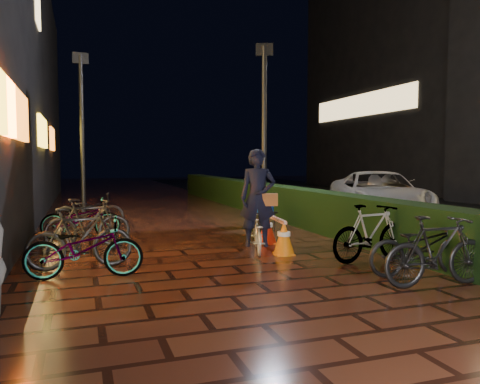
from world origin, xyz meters
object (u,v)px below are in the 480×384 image
object	(u,v)px
traffic_barrier	(275,233)
cart_assembly	(262,207)
van	(378,195)
cyclist	(258,214)

from	to	relation	value
traffic_barrier	cart_assembly	size ratio (longest dim) A/B	1.41
traffic_barrier	van	bearing A→B (deg)	35.43
cyclist	cart_assembly	world-z (taller)	cyclist
van	cart_assembly	bearing A→B (deg)	-143.36
van	cyclist	xyz separation A→B (m)	(-5.33, -3.68, 0.02)
van	cyclist	world-z (taller)	cyclist
traffic_barrier	cart_assembly	world-z (taller)	cart_assembly
van	traffic_barrier	size ratio (longest dim) A/B	3.19
cart_assembly	traffic_barrier	bearing A→B (deg)	-105.66
van	cart_assembly	xyz separation A→B (m)	(-4.20, -1.07, -0.14)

